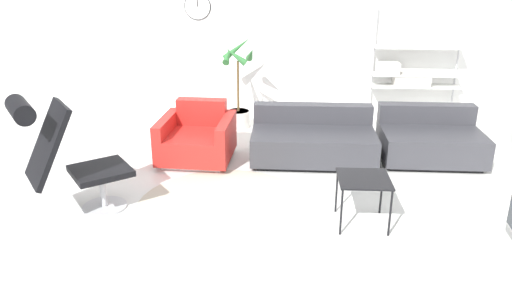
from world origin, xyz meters
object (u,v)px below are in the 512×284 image
object	(u,v)px
armchair_red	(197,140)
lounge_chair	(62,149)
couch_second	(430,141)
shelf_unit	(409,73)
potted_plant	(239,97)
couch_low	(313,141)
side_table	(364,182)

from	to	relation	value
armchair_red	lounge_chair	bearing A→B (deg)	60.52
couch_second	shelf_unit	bearing A→B (deg)	-91.48
shelf_unit	armchair_red	bearing A→B (deg)	-149.66
potted_plant	lounge_chair	bearing A→B (deg)	-116.31
couch_low	potted_plant	xyz separation A→B (m)	(-1.03, 1.22, 0.23)
lounge_chair	side_table	world-z (taller)	lounge_chair
couch_second	potted_plant	xyz separation A→B (m)	(-2.48, 1.14, 0.23)
armchair_red	shelf_unit	bearing A→B (deg)	-145.93
armchair_red	potted_plant	distance (m)	1.38
potted_plant	couch_second	bearing A→B (deg)	-24.77
couch_low	side_table	distance (m)	1.65
shelf_unit	couch_low	bearing A→B (deg)	-132.68
armchair_red	couch_low	size ratio (longest dim) A/B	0.61
couch_low	side_table	xyz separation A→B (m)	(0.38, -1.59, 0.19)
side_table	shelf_unit	bearing A→B (deg)	70.71
couch_second	potted_plant	size ratio (longest dim) A/B	0.91
lounge_chair	couch_low	bearing A→B (deg)	86.91
couch_low	side_table	size ratio (longest dim) A/B	3.18
lounge_chair	couch_second	xyz separation A→B (m)	(3.87, 1.68, -0.46)
lounge_chair	armchair_red	xyz separation A→B (m)	(1.00, 1.52, -0.44)
couch_second	side_table	size ratio (longest dim) A/B	2.55
couch_second	shelf_unit	distance (m)	1.64
couch_second	side_table	bearing A→B (deg)	58.01
couch_second	potted_plant	world-z (taller)	potted_plant
lounge_chair	shelf_unit	size ratio (longest dim) A/B	0.71
side_table	shelf_unit	world-z (taller)	shelf_unit
lounge_chair	potted_plant	bearing A→B (deg)	117.07
side_table	shelf_unit	xyz separation A→B (m)	(1.13, 3.23, 0.33)
couch_low	potted_plant	distance (m)	1.61
armchair_red	couch_second	size ratio (longest dim) A/B	0.76
couch_second	shelf_unit	xyz separation A→B (m)	(0.06, 1.56, 0.52)
shelf_unit	couch_second	bearing A→B (deg)	-92.15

